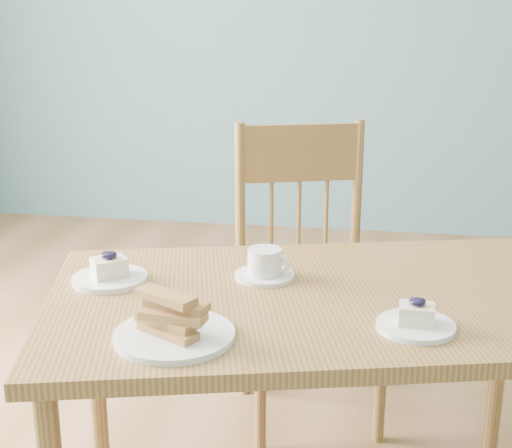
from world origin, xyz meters
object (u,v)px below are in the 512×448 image
object	(u,v)px
dining_chair	(307,273)
cheesecake_plate_far	(110,274)
coffee_cup	(265,266)
dining_table	(325,320)
biscotti_plate	(174,325)
cheesecake_plate_near	(416,321)

from	to	relation	value
dining_chair	cheesecake_plate_far	world-z (taller)	dining_chair
cheesecake_plate_far	coffee_cup	world-z (taller)	cheesecake_plate_far
dining_table	dining_chair	world-z (taller)	dining_chair
dining_chair	biscotti_plate	distance (m)	0.94
cheesecake_plate_far	coffee_cup	xyz separation A→B (m)	(0.36, 0.08, 0.01)
dining_table	cheesecake_plate_near	distance (m)	0.26
cheesecake_plate_far	biscotti_plate	world-z (taller)	biscotti_plate
dining_chair	dining_table	bearing A→B (deg)	-99.22
dining_table	cheesecake_plate_far	bearing A→B (deg)	166.24
dining_table	biscotti_plate	world-z (taller)	biscotti_plate
cheesecake_plate_far	cheesecake_plate_near	bearing A→B (deg)	-12.27
dining_chair	cheesecake_plate_far	size ratio (longest dim) A/B	5.37
biscotti_plate	cheesecake_plate_far	bearing A→B (deg)	130.58
dining_chair	cheesecake_plate_far	distance (m)	0.77
dining_chair	cheesecake_plate_near	size ratio (longest dim) A/B	5.99
cheesecake_plate_near	biscotti_plate	distance (m)	0.48
cheesecake_plate_far	biscotti_plate	xyz separation A→B (m)	(0.23, -0.27, 0.01)
dining_table	cheesecake_plate_far	world-z (taller)	cheesecake_plate_far
dining_table	cheesecake_plate_far	size ratio (longest dim) A/B	7.86
biscotti_plate	dining_table	bearing A→B (deg)	45.48
dining_table	coffee_cup	world-z (taller)	coffee_cup
cheesecake_plate_near	biscotti_plate	bearing A→B (deg)	-165.49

